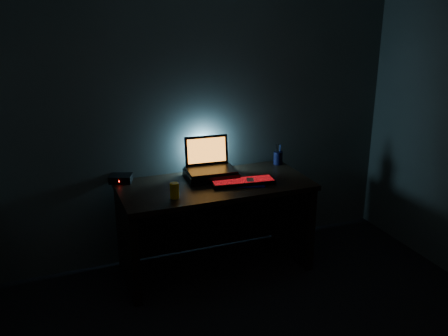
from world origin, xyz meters
name	(u,v)px	position (x,y,z in m)	size (l,w,h in m)	color
room	(334,196)	(0.00, 0.00, 1.25)	(3.50, 4.00, 2.50)	black
desk	(213,211)	(0.00, 1.67, 0.49)	(1.50, 0.70, 0.75)	black
riser	(211,175)	(0.01, 1.74, 0.78)	(0.40, 0.30, 0.06)	black
laptop	(209,162)	(0.02, 1.80, 0.87)	(0.40, 0.31, 0.26)	black
keyboard	(243,182)	(0.20, 1.54, 0.77)	(0.51, 0.22, 0.03)	black
mousepad	(250,183)	(0.26, 1.52, 0.75)	(0.22, 0.20, 0.00)	#0C1057
mouse	(250,181)	(0.26, 1.52, 0.77)	(0.05, 0.09, 0.03)	gray
pen_cup	(278,158)	(0.68, 1.87, 0.81)	(0.08, 0.08, 0.11)	black
juice_glass	(175,191)	(-0.38, 1.44, 0.81)	(0.07, 0.07, 0.11)	yellow
router	(121,178)	(-0.68, 1.92, 0.78)	(0.21, 0.19, 0.06)	black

